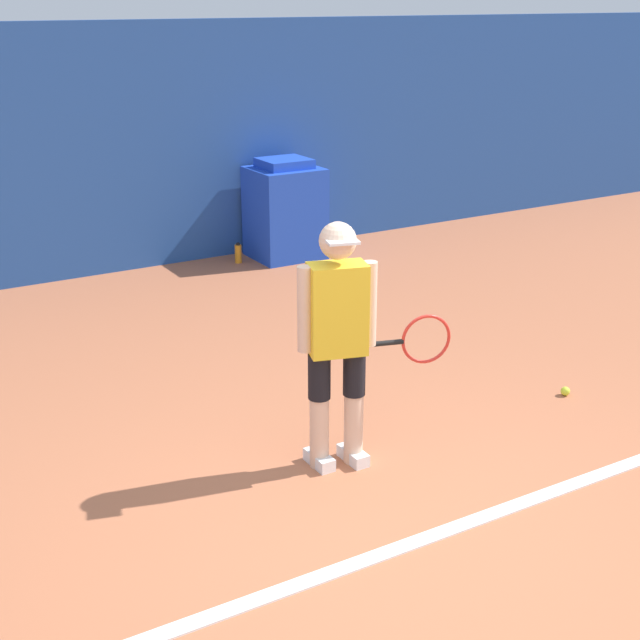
% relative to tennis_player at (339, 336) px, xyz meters
% --- Properties ---
extents(ground_plane, '(24.00, 24.00, 0.00)m').
position_rel_tennis_player_xyz_m(ground_plane, '(-0.19, -0.86, -0.86)').
color(ground_plane, '#B76642').
extents(back_wall, '(24.00, 0.10, 2.54)m').
position_rel_tennis_player_xyz_m(back_wall, '(-0.19, 4.75, 0.41)').
color(back_wall, '#234C99').
rests_on(back_wall, ground_plane).
extents(court_baseline, '(21.60, 0.10, 0.01)m').
position_rel_tennis_player_xyz_m(court_baseline, '(-0.19, -0.95, -0.85)').
color(court_baseline, white).
rests_on(court_baseline, ground_plane).
extents(tennis_player, '(0.94, 0.36, 1.55)m').
position_rel_tennis_player_xyz_m(tennis_player, '(0.00, 0.00, 0.00)').
color(tennis_player, beige).
rests_on(tennis_player, ground_plane).
extents(tennis_ball, '(0.07, 0.07, 0.07)m').
position_rel_tennis_player_xyz_m(tennis_ball, '(1.96, 0.00, -0.82)').
color(tennis_ball, '#D1E533').
rests_on(tennis_ball, ground_plane).
extents(covered_chair, '(0.74, 0.68, 1.10)m').
position_rel_tennis_player_xyz_m(covered_chair, '(1.97, 4.31, -0.33)').
color(covered_chair, blue).
rests_on(covered_chair, ground_plane).
extents(water_bottle, '(0.08, 0.08, 0.22)m').
position_rel_tennis_player_xyz_m(water_bottle, '(1.40, 4.36, -0.75)').
color(water_bottle, orange).
rests_on(water_bottle, ground_plane).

